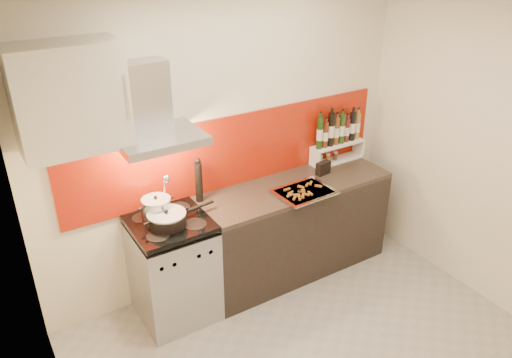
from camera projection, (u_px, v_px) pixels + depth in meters
ceiling at (352, 0)px, 2.59m from camera, size 3.40×2.80×0.02m
back_wall at (228, 143)px, 4.24m from camera, size 3.40×0.02×2.60m
left_wall at (59, 312)px, 2.38m from camera, size 0.02×2.80×2.60m
right_wall at (499, 157)px, 3.98m from camera, size 0.02×2.80×2.60m
backsplash at (234, 151)px, 4.29m from camera, size 3.00×0.02×0.64m
range_stove at (174, 270)px, 4.06m from camera, size 0.60×0.60×0.91m
counter at (293, 227)px, 4.63m from camera, size 1.80×0.60×0.90m
range_hood at (152, 113)px, 3.59m from camera, size 0.62×0.50×0.61m
upper_cabinet at (70, 98)px, 3.22m from camera, size 0.70×0.35×0.72m
stock_pot at (157, 208)px, 3.86m from camera, size 0.23×0.23×0.20m
saute_pan at (168, 219)px, 3.78m from camera, size 0.57×0.30×0.14m
utensil_jar at (165, 207)px, 3.82m from camera, size 0.09×0.13×0.41m
pepper_mill at (199, 180)px, 4.07m from camera, size 0.06×0.06×0.39m
step_shelf at (337, 138)px, 4.76m from camera, size 0.57×0.16×0.51m
caddy_box at (323, 168)px, 4.58m from camera, size 0.15×0.08×0.12m
baking_tray at (304, 192)px, 4.27m from camera, size 0.50×0.39×0.03m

